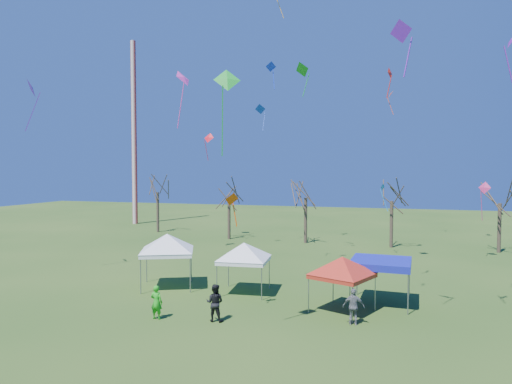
# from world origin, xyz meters

# --- Properties ---
(ground) EXTENTS (140.00, 140.00, 0.00)m
(ground) POSITION_xyz_m (0.00, 0.00, 0.00)
(ground) COLOR #294B18
(ground) RESTS_ON ground
(radio_mast) EXTENTS (0.70, 0.70, 25.00)m
(radio_mast) POSITION_xyz_m (-28.00, 34.00, 12.50)
(radio_mast) COLOR silver
(radio_mast) RESTS_ON ground
(tree_0) EXTENTS (3.83, 3.83, 8.44)m
(tree_0) POSITION_xyz_m (-20.85, 27.38, 6.49)
(tree_0) COLOR #3D2D21
(tree_0) RESTS_ON ground
(tree_1) EXTENTS (3.42, 3.42, 7.54)m
(tree_1) POSITION_xyz_m (-10.77, 24.65, 5.79)
(tree_1) COLOR #3D2D21
(tree_1) RESTS_ON ground
(tree_2) EXTENTS (3.71, 3.71, 8.18)m
(tree_2) POSITION_xyz_m (-2.37, 24.38, 6.29)
(tree_2) COLOR #3D2D21
(tree_2) RESTS_ON ground
(tree_3) EXTENTS (3.59, 3.59, 7.91)m
(tree_3) POSITION_xyz_m (6.03, 24.04, 6.08)
(tree_3) COLOR #3D2D21
(tree_3) RESTS_ON ground
(tree_4) EXTENTS (3.58, 3.58, 7.89)m
(tree_4) POSITION_xyz_m (15.36, 24.00, 6.06)
(tree_4) COLOR #3D2D21
(tree_4) RESTS_ON ground
(tent_white_west) EXTENTS (4.16, 4.16, 3.95)m
(tent_white_west) POSITION_xyz_m (-7.61, 4.53, 3.18)
(tent_white_west) COLOR gray
(tent_white_west) RESTS_ON ground
(tent_white_mid) EXTENTS (4.01, 4.01, 3.55)m
(tent_white_mid) POSITION_xyz_m (-2.49, 4.60, 2.87)
(tent_white_mid) COLOR gray
(tent_white_mid) RESTS_ON ground
(tent_red) EXTENTS (3.56, 3.56, 3.39)m
(tent_red) POSITION_xyz_m (3.60, 2.58, 2.73)
(tent_red) COLOR gray
(tent_red) RESTS_ON ground
(tent_blue) EXTENTS (3.34, 3.34, 2.50)m
(tent_blue) POSITION_xyz_m (5.51, 4.58, 2.30)
(tent_blue) COLOR gray
(tent_blue) RESTS_ON ground
(person_grey) EXTENTS (1.07, 0.55, 1.76)m
(person_grey) POSITION_xyz_m (4.35, 0.73, 0.88)
(person_grey) COLOR slate
(person_grey) RESTS_ON ground
(person_green) EXTENTS (0.62, 0.41, 1.70)m
(person_green) POSITION_xyz_m (-5.19, -1.26, 0.85)
(person_green) COLOR green
(person_green) RESTS_ON ground
(person_dark) EXTENTS (0.94, 0.75, 1.85)m
(person_dark) POSITION_xyz_m (-2.26, -0.73, 0.93)
(person_dark) COLOR black
(person_dark) RESTS_ON ground
(kite_13) EXTENTS (1.07, 0.78, 2.71)m
(kite_13) POSITION_xyz_m (-6.38, 21.64, 13.37)
(kite_13) COLOR blue
(kite_13) RESTS_ON ground
(kite_5) EXTENTS (1.28, 1.06, 3.62)m
(kite_5) POSITION_xyz_m (-0.47, -3.76, 11.09)
(kite_5) COLOR green
(kite_5) RESTS_ON ground
(kite_19) EXTENTS (0.58, 0.82, 2.07)m
(kite_19) POSITION_xyz_m (5.82, 19.10, 13.81)
(kite_19) COLOR #F14816
(kite_19) RESTS_ON ground
(kite_1) EXTENTS (0.86, 0.91, 1.79)m
(kite_1) POSITION_xyz_m (-1.80, 0.51, 5.96)
(kite_1) COLOR #DB4F0B
(kite_1) RESTS_ON ground
(kite_8) EXTENTS (1.20, 1.55, 4.04)m
(kite_8) POSITION_xyz_m (-7.74, 7.33, 13.72)
(kite_8) COLOR #F436AF
(kite_8) RESTS_ON ground
(kite_27) EXTENTS (1.13, 0.92, 2.64)m
(kite_27) POSITION_xyz_m (6.35, 0.12, 13.59)
(kite_27) COLOR purple
(kite_27) RESTS_ON ground
(kite_22) EXTENTS (0.73, 0.86, 2.44)m
(kite_22) POSITION_xyz_m (5.26, 19.05, 5.87)
(kite_22) COLOR #1580DF
(kite_22) RESTS_ON ground
(kite_18) EXTENTS (0.42, 0.72, 1.85)m
(kite_18) POSITION_xyz_m (5.84, 7.16, 13.19)
(kite_18) COLOR red
(kite_18) RESTS_ON ground
(kite_12) EXTENTS (1.04, 0.82, 3.28)m
(kite_12) POSITION_xyz_m (13.34, 19.94, 5.93)
(kite_12) COLOR #CD2D6F
(kite_12) RESTS_ON ground
(kite_24) EXTENTS (0.86, 0.71, 2.04)m
(kite_24) POSITION_xyz_m (-2.55, 11.16, 14.95)
(kite_24) COLOR #1537E9
(kite_24) RESTS_ON ground
(kite_2) EXTENTS (1.33, 0.90, 3.03)m
(kite_2) POSITION_xyz_m (-12.93, 24.28, 10.89)
(kite_2) COLOR red
(kite_2) RESTS_ON ground
(kite_11) EXTENTS (1.64, 1.45, 3.07)m
(kite_11) POSITION_xyz_m (-1.41, 17.38, 16.02)
(kite_11) COLOR #179720
(kite_11) RESTS_ON ground
(kite_14) EXTENTS (1.45, 1.45, 3.72)m
(kite_14) POSITION_xyz_m (-17.80, 4.49, 13.08)
(kite_14) COLOR purple
(kite_14) RESTS_ON ground
(kite_17) EXTENTS (0.53, 0.85, 2.48)m
(kite_17) POSITION_xyz_m (11.72, 4.88, 13.97)
(kite_17) COLOR purple
(kite_17) RESTS_ON ground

